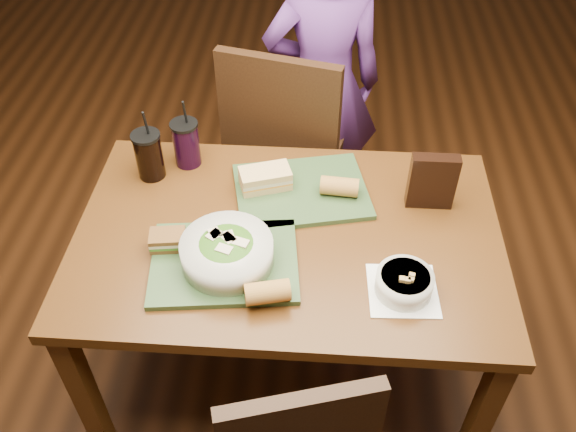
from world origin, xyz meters
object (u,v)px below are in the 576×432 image
object	(u,v)px
tray_near	(224,262)
sandwich_far	(265,178)
sandwich_near	(168,240)
dining_table	(288,253)
diner	(323,86)
baguette_near	(267,292)
tray_far	(301,191)
baguette_far	(339,186)
chair_far	(281,149)
cup_berry	(186,143)
cup_cola	(149,155)
chip_bag	(432,181)
soup_bowl	(404,283)
salad_bowl	(227,251)

from	to	relation	value
tray_near	sandwich_far	xyz separation A→B (m)	(0.09, 0.33, 0.04)
sandwich_near	dining_table	bearing A→B (deg)	15.47
dining_table	diner	xyz separation A→B (m)	(0.08, 0.94, 0.03)
sandwich_far	baguette_near	distance (m)	0.47
tray_far	baguette_far	bearing A→B (deg)	-6.27
tray_far	chair_far	bearing A→B (deg)	102.54
tray_near	dining_table	bearing A→B (deg)	39.21
diner	cup_berry	size ratio (longest dim) A/B	5.44
chair_far	tray_near	distance (m)	0.81
tray_far	baguette_far	size ratio (longest dim) A/B	3.47
tray_far	baguette_far	distance (m)	0.13
cup_cola	cup_berry	xyz separation A→B (m)	(0.11, 0.07, -0.00)
sandwich_near	cup_berry	bearing A→B (deg)	92.65
tray_far	baguette_near	distance (m)	0.46
chair_far	chip_bag	bearing A→B (deg)	-43.34
soup_bowl	diner	bearing A→B (deg)	102.32
tray_near	baguette_far	bearing A→B (deg)	43.63
chair_far	sandwich_near	world-z (taller)	chair_far
sandwich_far	diner	bearing A→B (deg)	77.12
chair_far	diner	xyz separation A→B (m)	(0.15, 0.30, 0.11)
soup_bowl	sandwich_far	world-z (taller)	sandwich_far
diner	baguette_near	xyz separation A→B (m)	(-0.12, -1.21, 0.11)
cup_berry	baguette_far	bearing A→B (deg)	-15.81
salad_bowl	sandwich_far	bearing A→B (deg)	77.20
sandwich_near	chip_bag	world-z (taller)	chip_bag
baguette_near	chip_bag	xyz separation A→B (m)	(0.47, 0.43, 0.05)
salad_bowl	soup_bowl	bearing A→B (deg)	-7.01
baguette_near	cup_cola	distance (m)	0.68
dining_table	salad_bowl	distance (m)	0.27
sandwich_near	tray_near	bearing A→B (deg)	-15.25
sandwich_near	baguette_far	world-z (taller)	baguette_far
tray_near	cup_berry	world-z (taller)	cup_berry
dining_table	chip_bag	world-z (taller)	chip_bag
diner	cup_cola	xyz separation A→B (m)	(-0.56, -0.69, 0.15)
tray_near	baguette_near	bearing A→B (deg)	-43.94
chair_far	sandwich_far	size ratio (longest dim) A/B	5.76
soup_bowl	sandwich_near	xyz separation A→B (m)	(-0.68, 0.11, 0.01)
dining_table	tray_far	bearing A→B (deg)	80.44
salad_bowl	sandwich_far	xyz separation A→B (m)	(0.08, 0.34, -0.01)
dining_table	salad_bowl	xyz separation A→B (m)	(-0.16, -0.15, 0.15)
soup_bowl	baguette_far	distance (m)	0.42
baguette_far	sandwich_near	bearing A→B (deg)	-151.97
dining_table	diner	bearing A→B (deg)	84.88
diner	chip_bag	size ratio (longest dim) A/B	7.26
chair_far	salad_bowl	xyz separation A→B (m)	(-0.09, -0.78, 0.23)
soup_bowl	baguette_far	xyz separation A→B (m)	(-0.18, 0.38, 0.01)
dining_table	soup_bowl	distance (m)	0.41
salad_bowl	baguette_near	bearing A→B (deg)	-45.62
baguette_near	chip_bag	size ratio (longest dim) A/B	0.64
baguette_far	cup_cola	world-z (taller)	cup_cola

